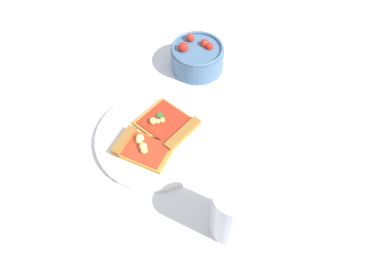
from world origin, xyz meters
The scene contains 6 objects.
ground_plane centered at (0.00, 0.00, 0.00)m, with size 2.40×2.40×0.00m, color silver.
plate centered at (0.00, 0.00, 0.01)m, with size 0.27×0.27×0.01m, color white.
pizza_slice_near centered at (-0.03, -0.02, 0.02)m, with size 0.15×0.15×0.02m.
pizza_slice_far centered at (0.04, 0.03, 0.02)m, with size 0.14×0.13×0.02m.
salad_bowl centered at (-0.14, -0.20, 0.04)m, with size 0.13×0.13×0.08m.
soda_glass centered at (-0.10, 0.23, 0.06)m, with size 0.07×0.07×0.13m.
Camera 1 is at (0.04, 0.49, 0.69)m, focal length 35.34 mm.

